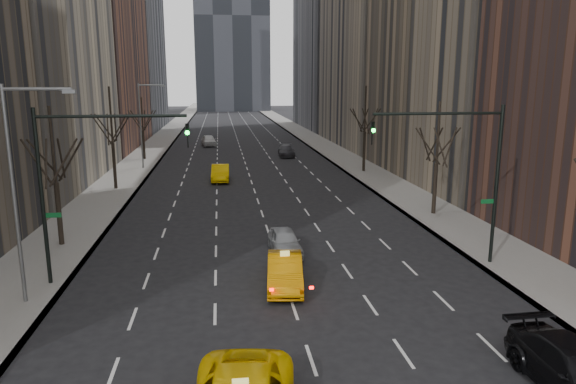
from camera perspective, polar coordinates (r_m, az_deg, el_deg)
name	(u,v)px	position (r m, az deg, el deg)	size (l,w,h in m)	color
sidewalk_left	(159,143)	(82.59, -14.12, 5.34)	(4.50, 320.00, 0.15)	slate
sidewalk_right	(314,140)	(83.44, 2.91, 5.76)	(4.50, 320.00, 0.15)	slate
tree_lw_b	(56,183)	(31.41, -24.37, 0.93)	(3.36, 3.50, 7.82)	black
tree_lw_c	(113,144)	(46.74, -18.88, 5.07)	(3.36, 3.50, 8.74)	black
tree_lw_d	(143,131)	(64.45, -15.81, 6.58)	(3.36, 3.50, 7.36)	black
tree_rw_b	(436,163)	(37.10, 16.15, 3.09)	(3.36, 3.50, 7.82)	black
tree_rw_c	(365,134)	(53.89, 8.52, 6.43)	(3.36, 3.50, 8.74)	black
traffic_mast_left	(79,168)	(24.64, -22.20, 2.51)	(6.69, 0.39, 8.00)	black
traffic_mast_right	(466,160)	(26.67, 19.20, 3.40)	(6.69, 0.39, 8.00)	black
streetlight_near	(21,173)	(23.25, -27.56, 1.84)	(2.83, 0.22, 9.00)	slate
streetlight_far	(144,117)	(57.22, -15.74, 8.02)	(2.83, 0.22, 9.00)	slate
taxi_sedan	(285,271)	(23.77, -0.35, -8.78)	(1.56, 4.48, 1.48)	orange
silver_sedan_ahead	(285,241)	(28.24, -0.36, -5.51)	(1.58, 3.93, 1.34)	gray
far_taxi	(220,173)	(49.39, -7.53, 2.13)	(1.63, 4.68, 1.54)	#F8C105
far_suv_grey	(286,151)	(65.57, -0.19, 4.61)	(1.98, 4.88, 1.42)	#313036
far_car_white	(209,140)	(77.47, -8.80, 5.69)	(1.92, 4.77, 1.63)	silver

